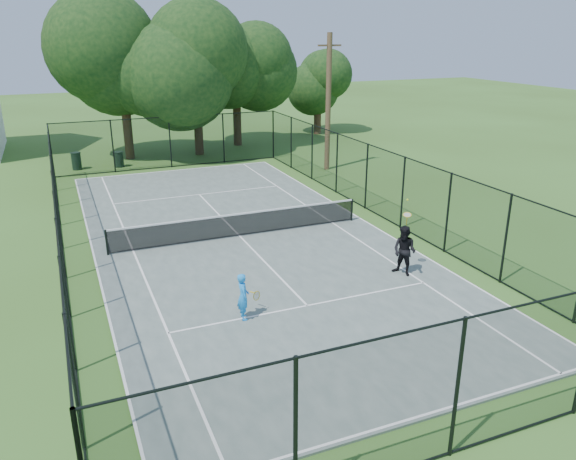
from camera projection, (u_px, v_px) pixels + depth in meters
name	position (u px, v px, depth m)	size (l,w,h in m)	color
ground	(240.00, 238.00, 22.12)	(120.00, 120.00, 0.00)	#395B1F
tennis_court	(240.00, 237.00, 22.11)	(11.00, 24.00, 0.06)	#505E57
tennis_net	(239.00, 224.00, 21.93)	(10.08, 0.08, 0.95)	black
fence	(239.00, 201.00, 21.62)	(13.10, 26.10, 3.00)	black
tree_near_left	(121.00, 61.00, 33.66)	(7.41, 7.41, 9.66)	#332114
tree_near_mid	(195.00, 70.00, 35.07)	(6.62, 6.62, 8.65)	#332114
tree_near_right	(235.00, 64.00, 37.97)	(6.32, 6.32, 8.72)	#332114
tree_far_right	(318.00, 87.00, 42.94)	(4.34, 4.34, 5.74)	#332114
trash_bin_left	(76.00, 161.00, 32.68)	(0.58, 0.58, 1.02)	black
trash_bin_right	(119.00, 159.00, 33.33)	(0.58, 0.58, 0.92)	black
utility_pole	(328.00, 102.00, 31.65)	(1.40, 0.30, 7.60)	#4C3823
player_blue	(243.00, 296.00, 15.61)	(0.77, 0.53, 1.37)	#1B8BEA
player_black	(404.00, 251.00, 18.38)	(0.94, 1.20, 2.39)	black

